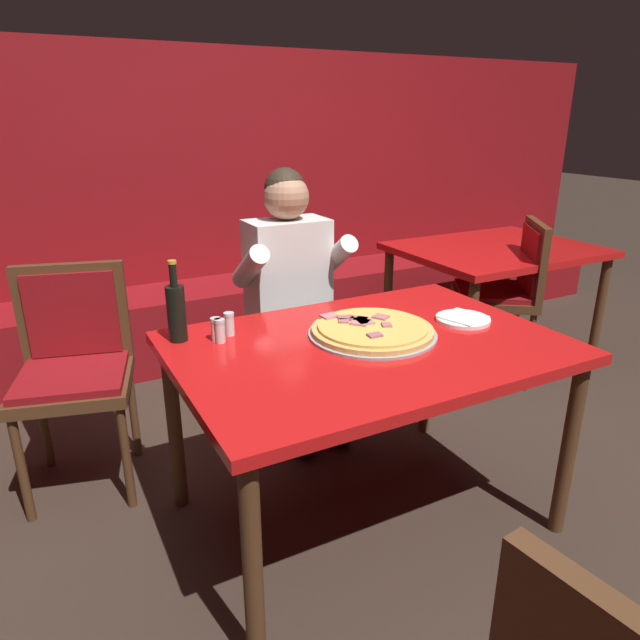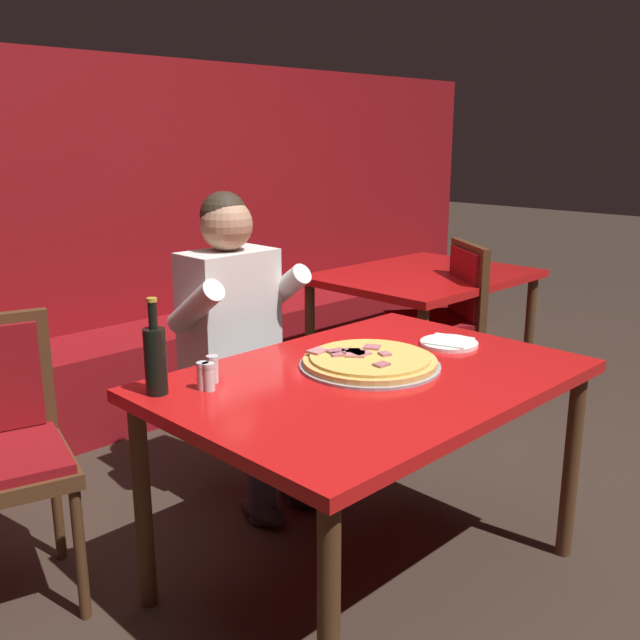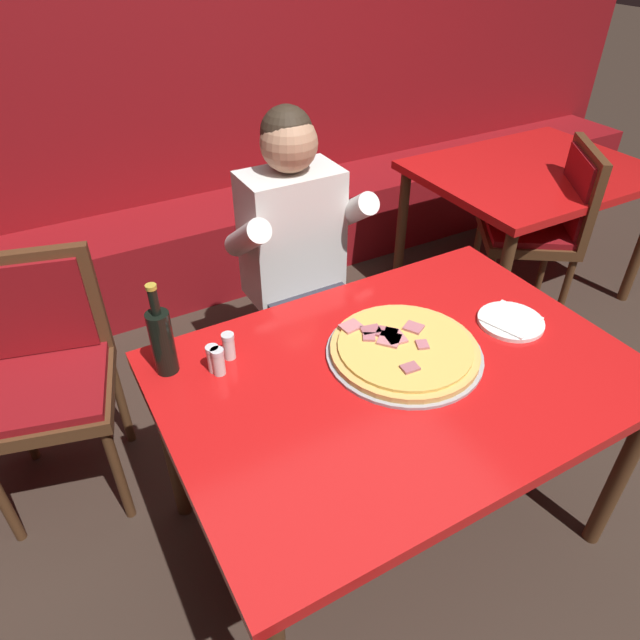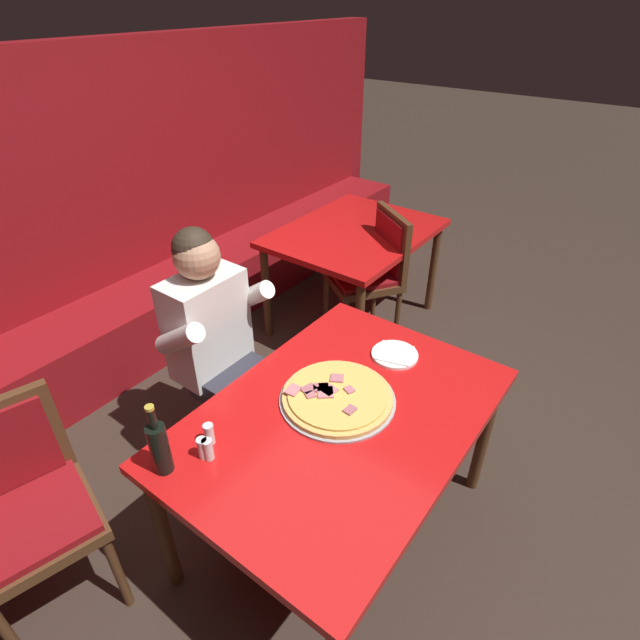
# 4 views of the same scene
# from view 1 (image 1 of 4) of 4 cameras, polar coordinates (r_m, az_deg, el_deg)

# --- Properties ---
(ground_plane) EXTENTS (24.00, 24.00, 0.00)m
(ground_plane) POSITION_cam_1_polar(r_m,az_deg,el_deg) (2.40, 4.28, -18.87)
(ground_plane) COLOR #33261E
(booth_wall_panel) EXTENTS (6.80, 0.16, 1.90)m
(booth_wall_panel) POSITION_cam_1_polar(r_m,az_deg,el_deg) (3.92, -12.75, 11.40)
(booth_wall_panel) COLOR maroon
(booth_wall_panel) RESTS_ON ground_plane
(booth_bench) EXTENTS (6.46, 0.48, 0.46)m
(booth_bench) POSITION_cam_1_polar(r_m,az_deg,el_deg) (3.80, -10.61, 0.04)
(booth_bench) COLOR maroon
(booth_bench) RESTS_ON ground_plane
(main_dining_table) EXTENTS (1.35, 0.94, 0.74)m
(main_dining_table) POSITION_cam_1_polar(r_m,az_deg,el_deg) (2.05, 4.76, -4.18)
(main_dining_table) COLOR #4C2D19
(main_dining_table) RESTS_ON ground_plane
(pizza) EXTENTS (0.47, 0.47, 0.05)m
(pizza) POSITION_cam_1_polar(r_m,az_deg,el_deg) (2.08, 5.23, -1.02)
(pizza) COLOR #9E9EA3
(pizza) RESTS_ON main_dining_table
(plate_white_paper) EXTENTS (0.21, 0.21, 0.02)m
(plate_white_paper) POSITION_cam_1_polar(r_m,az_deg,el_deg) (2.28, 14.11, 0.11)
(plate_white_paper) COLOR white
(plate_white_paper) RESTS_ON main_dining_table
(beer_bottle) EXTENTS (0.07, 0.07, 0.29)m
(beer_bottle) POSITION_cam_1_polar(r_m,az_deg,el_deg) (2.06, -14.17, 0.88)
(beer_bottle) COLOR black
(beer_bottle) RESTS_ON main_dining_table
(shaker_parmesan) EXTENTS (0.04, 0.04, 0.09)m
(shaker_parmesan) POSITION_cam_1_polar(r_m,az_deg,el_deg) (2.03, -9.96, -1.18)
(shaker_parmesan) COLOR silver
(shaker_parmesan) RESTS_ON main_dining_table
(shaker_oregano) EXTENTS (0.04, 0.04, 0.09)m
(shaker_oregano) POSITION_cam_1_polar(r_m,az_deg,el_deg) (2.09, -9.06, -0.49)
(shaker_oregano) COLOR silver
(shaker_oregano) RESTS_ON main_dining_table
(shaker_black_pepper) EXTENTS (0.04, 0.04, 0.09)m
(shaker_black_pepper) POSITION_cam_1_polar(r_m,az_deg,el_deg) (2.05, -10.34, -1.04)
(shaker_black_pepper) COLOR silver
(shaker_black_pepper) RESTS_ON main_dining_table
(diner_seated_blue_shirt) EXTENTS (0.53, 0.53, 1.27)m
(diner_seated_blue_shirt) POSITION_cam_1_polar(r_m,az_deg,el_deg) (2.68, -2.45, 2.67)
(diner_seated_blue_shirt) COLOR black
(diner_seated_blue_shirt) RESTS_ON ground_plane
(dining_chair_near_left) EXTENTS (0.54, 0.54, 0.93)m
(dining_chair_near_left) POSITION_cam_1_polar(r_m,az_deg,el_deg) (2.55, -23.38, -3.63)
(dining_chair_near_left) COLOR #4C2D19
(dining_chair_near_left) RESTS_ON ground_plane
(dining_chair_by_booth) EXTENTS (0.61, 0.61, 0.94)m
(dining_chair_by_booth) POSITION_cam_1_polar(r_m,az_deg,el_deg) (3.47, 18.25, 3.26)
(dining_chair_by_booth) COLOR #4C2D19
(dining_chair_by_booth) RESTS_ON ground_plane
(background_dining_table) EXTENTS (1.15, 0.89, 0.74)m
(background_dining_table) POSITION_cam_1_polar(r_m,az_deg,el_deg) (3.66, 17.14, 5.72)
(background_dining_table) COLOR #4C2D19
(background_dining_table) RESTS_ON ground_plane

